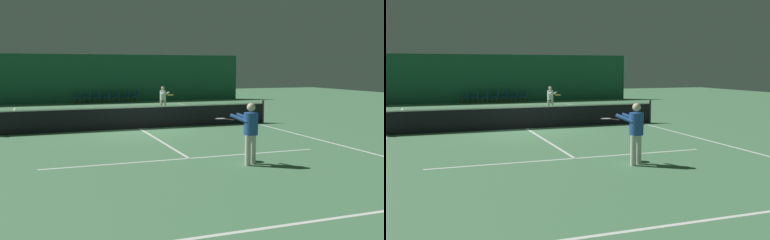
{
  "view_description": "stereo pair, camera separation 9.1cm",
  "coord_description": "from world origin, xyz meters",
  "views": [
    {
      "loc": [
        -4.0,
        -17.8,
        2.61
      ],
      "look_at": [
        0.52,
        -5.2,
        0.96
      ],
      "focal_mm": 40.0,
      "sensor_mm": 36.0,
      "label": 1
    },
    {
      "loc": [
        -3.92,
        -17.83,
        2.61
      ],
      "look_at": [
        0.52,
        -5.2,
        0.96
      ],
      "focal_mm": 40.0,
      "sensor_mm": 36.0,
      "label": 2
    }
  ],
  "objects": [
    {
      "name": "court_line_service_far",
      "position": [
        0.0,
        6.4,
        0.0
      ],
      "size": [
        8.25,
        0.1,
        0.0
      ],
      "color": "white",
      "rests_on": "ground"
    },
    {
      "name": "court_line_baseline_far",
      "position": [
        0.0,
        11.9,
        0.0
      ],
      "size": [
        11.0,
        0.1,
        0.0
      ],
      "color": "white",
      "rests_on": "ground"
    },
    {
      "name": "courtside_chair_3",
      "position": [
        0.77,
        14.09,
        0.49
      ],
      "size": [
        0.44,
        0.44,
        0.84
      ],
      "rotation": [
        0.0,
        0.0,
        -1.57
      ],
      "color": "brown",
      "rests_on": "ground"
    },
    {
      "name": "player_near",
      "position": [
        1.27,
        -7.66,
        0.97
      ],
      "size": [
        1.0,
        1.34,
        1.67
      ],
      "rotation": [
        0.0,
        0.0,
        2.11
      ],
      "color": "beige",
      "rests_on": "ground"
    },
    {
      "name": "courtside_chair_0",
      "position": [
        -1.35,
        14.09,
        0.49
      ],
      "size": [
        0.44,
        0.44,
        0.84
      ],
      "rotation": [
        0.0,
        0.0,
        -1.57
      ],
      "color": "brown",
      "rests_on": "ground"
    },
    {
      "name": "courtside_chair_4",
      "position": [
        1.48,
        14.09,
        0.49
      ],
      "size": [
        0.44,
        0.44,
        0.84
      ],
      "rotation": [
        0.0,
        0.0,
        -1.57
      ],
      "color": "brown",
      "rests_on": "ground"
    },
    {
      "name": "court_line_service_near",
      "position": [
        0.0,
        -6.4,
        0.0
      ],
      "size": [
        8.25,
        0.1,
        0.0
      ],
      "color": "white",
      "rests_on": "ground"
    },
    {
      "name": "tennis_net",
      "position": [
        0.0,
        0.0,
        0.51
      ],
      "size": [
        12.0,
        0.1,
        1.07
      ],
      "color": "black",
      "rests_on": "ground"
    },
    {
      "name": "court_line_centre",
      "position": [
        0.0,
        0.0,
        0.0
      ],
      "size": [
        0.1,
        12.8,
        0.0
      ],
      "color": "white",
      "rests_on": "ground"
    },
    {
      "name": "backdrop_curtain",
      "position": [
        0.0,
        14.64,
        1.78
      ],
      "size": [
        23.0,
        0.12,
        3.57
      ],
      "color": "#1E5B3D",
      "rests_on": "ground"
    },
    {
      "name": "ground_plane",
      "position": [
        0.0,
        0.0,
        0.0
      ],
      "size": [
        60.0,
        60.0,
        0.0
      ],
      "primitive_type": "plane",
      "color": "#4C7F56"
    },
    {
      "name": "player_far",
      "position": [
        2.77,
        6.03,
        0.88
      ],
      "size": [
        0.59,
        1.32,
        1.51
      ],
      "rotation": [
        0.0,
        0.0,
        -1.37
      ],
      "color": "beige",
      "rests_on": "ground"
    },
    {
      "name": "court_line_sideline_left",
      "position": [
        -5.5,
        0.0,
        0.0
      ],
      "size": [
        0.1,
        23.8,
        0.0
      ],
      "color": "white",
      "rests_on": "ground"
    },
    {
      "name": "court_line_baseline_near",
      "position": [
        0.0,
        -11.9,
        0.0
      ],
      "size": [
        11.0,
        0.1,
        0.0
      ],
      "color": "white",
      "rests_on": "ground"
    },
    {
      "name": "courtside_chair_5",
      "position": [
        2.19,
        14.09,
        0.49
      ],
      "size": [
        0.44,
        0.44,
        0.84
      ],
      "rotation": [
        0.0,
        0.0,
        -1.57
      ],
      "color": "brown",
      "rests_on": "ground"
    },
    {
      "name": "court_line_sideline_right",
      "position": [
        5.5,
        0.0,
        0.0
      ],
      "size": [
        0.1,
        23.8,
        0.0
      ],
      "color": "white",
      "rests_on": "ground"
    },
    {
      "name": "courtside_chair_6",
      "position": [
        2.9,
        14.09,
        0.49
      ],
      "size": [
        0.44,
        0.44,
        0.84
      ],
      "rotation": [
        0.0,
        0.0,
        -1.57
      ],
      "color": "brown",
      "rests_on": "ground"
    },
    {
      "name": "courtside_chair_2",
      "position": [
        0.07,
        14.09,
        0.49
      ],
      "size": [
        0.44,
        0.44,
        0.84
      ],
      "rotation": [
        0.0,
        0.0,
        -1.57
      ],
      "color": "brown",
      "rests_on": "ground"
    },
    {
      "name": "courtside_chair_1",
      "position": [
        -0.64,
        14.09,
        0.49
      ],
      "size": [
        0.44,
        0.44,
        0.84
      ],
      "rotation": [
        0.0,
        0.0,
        -1.57
      ],
      "color": "brown",
      "rests_on": "ground"
    }
  ]
}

